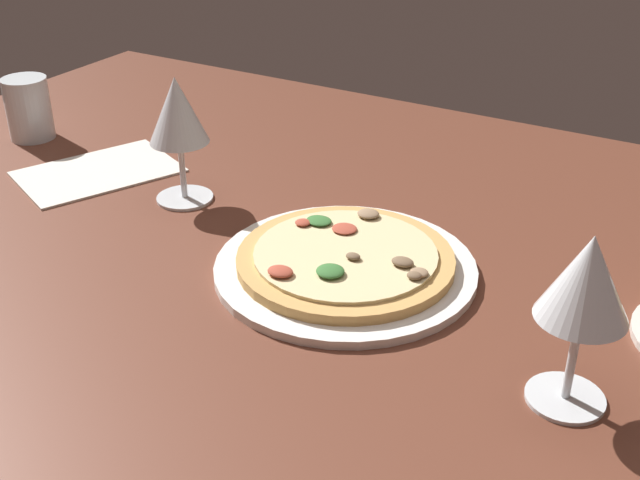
{
  "coord_description": "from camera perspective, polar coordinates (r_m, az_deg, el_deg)",
  "views": [
    {
      "loc": [
        43.09,
        -68.49,
        50.46
      ],
      "look_at": [
        3.4,
        -0.26,
        7.0
      ],
      "focal_mm": 45.33,
      "sensor_mm": 36.0,
      "label": 1
    }
  ],
  "objects": [
    {
      "name": "dining_table",
      "position": [
        0.94,
        -1.71,
        -2.09
      ],
      "size": [
        150.0,
        110.0,
        4.0
      ],
      "primitive_type": "cube",
      "color": "brown",
      "rests_on": "ground"
    },
    {
      "name": "wine_glass_near",
      "position": [
        1.03,
        -10.02,
        8.68
      ],
      "size": [
        7.6,
        7.6,
        16.56
      ],
      "color": "silver",
      "rests_on": "dining_table"
    },
    {
      "name": "wine_glass_far",
      "position": [
        0.69,
        18.27,
        -3.0
      ],
      "size": [
        7.76,
        7.76,
        16.41
      ],
      "color": "silver",
      "rests_on": "dining_table"
    },
    {
      "name": "paper_menu",
      "position": [
        1.18,
        -15.39,
        4.66
      ],
      "size": [
        21.5,
        25.04,
        0.3
      ],
      "primitive_type": "cube",
      "rotation": [
        0.0,
        0.0,
        -0.42
      ],
      "color": "silver",
      "rests_on": "dining_table"
    },
    {
      "name": "water_glass",
      "position": [
        1.33,
        -19.84,
        8.46
      ],
      "size": [
        6.76,
        6.76,
        9.46
      ],
      "color": "silver",
      "rests_on": "dining_table"
    },
    {
      "name": "pizza_main",
      "position": [
        0.89,
        1.8,
        -1.63
      ],
      "size": [
        29.16,
        29.16,
        3.38
      ],
      "color": "white",
      "rests_on": "dining_table"
    }
  ]
}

